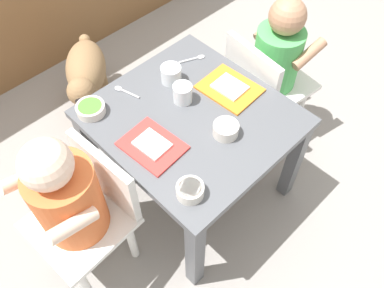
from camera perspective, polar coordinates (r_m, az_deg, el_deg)
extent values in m
plane|color=gray|center=(1.63, 0.00, -5.97)|extent=(7.00, 7.00, 0.00)
cube|color=#515459|center=(1.29, 0.00, 3.72)|extent=(0.56, 0.60, 0.03)
cube|color=#515459|center=(1.28, 0.43, -15.43)|extent=(0.04, 0.04, 0.41)
cube|color=#515459|center=(1.49, 14.29, -2.30)|extent=(0.04, 0.04, 0.41)
cube|color=#515459|center=(1.51, -14.10, -1.26)|extent=(0.04, 0.04, 0.41)
cube|color=#515459|center=(1.70, -0.31, 8.38)|extent=(0.04, 0.04, 0.41)
cube|color=white|center=(1.30, -15.67, -10.78)|extent=(0.30, 0.30, 0.02)
cube|color=white|center=(1.23, -12.27, -4.49)|extent=(0.04, 0.27, 0.22)
cylinder|color=#D86633|center=(1.18, -17.14, -7.74)|extent=(0.19, 0.19, 0.26)
sphere|color=beige|center=(1.03, -20.09, -2.76)|extent=(0.14, 0.14, 0.14)
cylinder|color=white|center=(1.46, -20.02, -13.13)|extent=(0.03, 0.03, 0.25)
cylinder|color=white|center=(1.37, -15.08, -18.64)|extent=(0.03, 0.03, 0.25)
cylinder|color=white|center=(1.48, -13.90, -8.26)|extent=(0.03, 0.03, 0.25)
cylinder|color=white|center=(1.40, -8.63, -13.23)|extent=(0.03, 0.03, 0.25)
cylinder|color=beige|center=(1.18, -22.74, -4.50)|extent=(0.15, 0.05, 0.09)
cylinder|color=beige|center=(1.07, -16.65, -11.06)|extent=(0.15, 0.05, 0.09)
cube|color=white|center=(1.65, 11.21, 8.55)|extent=(0.31, 0.31, 0.02)
cube|color=white|center=(1.50, 8.40, 9.82)|extent=(0.06, 0.27, 0.22)
cylinder|color=#4CB259|center=(1.57, 11.95, 11.89)|extent=(0.18, 0.18, 0.24)
sphere|color=#A87A5B|center=(1.47, 13.44, 17.26)|extent=(0.13, 0.13, 0.13)
cylinder|color=white|center=(1.77, 15.08, 4.82)|extent=(0.03, 0.03, 0.25)
cylinder|color=white|center=(1.85, 10.61, 8.57)|extent=(0.03, 0.03, 0.25)
cylinder|color=white|center=(1.65, 10.41, 1.79)|extent=(0.03, 0.03, 0.25)
cylinder|color=white|center=(1.74, 5.88, 5.88)|extent=(0.03, 0.03, 0.25)
cylinder|color=#A87A5B|center=(1.52, 16.29, 12.18)|extent=(0.15, 0.06, 0.09)
cylinder|color=#A87A5B|center=(1.61, 11.07, 16.04)|extent=(0.15, 0.06, 0.09)
ellipsoid|color=olive|center=(1.82, -14.96, 10.36)|extent=(0.33, 0.36, 0.17)
sphere|color=olive|center=(1.66, -15.47, 7.24)|extent=(0.11, 0.11, 0.11)
sphere|color=black|center=(1.64, -15.50, 6.15)|extent=(0.05, 0.05, 0.05)
torus|color=green|center=(1.70, -15.34, 7.73)|extent=(0.10, 0.08, 0.10)
sphere|color=olive|center=(1.92, -15.03, 14.12)|extent=(0.05, 0.05, 0.05)
cylinder|color=olive|center=(1.87, -15.70, 5.20)|extent=(0.04, 0.04, 0.14)
cylinder|color=olive|center=(1.85, -12.60, 5.56)|extent=(0.04, 0.04, 0.14)
cylinder|color=olive|center=(1.99, -15.49, 8.90)|extent=(0.04, 0.04, 0.14)
cylinder|color=olive|center=(1.97, -12.56, 9.27)|extent=(0.04, 0.04, 0.14)
cube|color=red|center=(1.20, -5.67, -0.24)|extent=(0.15, 0.19, 0.01)
cube|color=white|center=(1.20, -5.70, -0.01)|extent=(0.08, 0.11, 0.01)
cube|color=orange|center=(1.36, 5.37, 7.87)|extent=(0.16, 0.20, 0.01)
cube|color=white|center=(1.35, 5.39, 8.11)|extent=(0.09, 0.11, 0.01)
cylinder|color=white|center=(1.30, -1.35, 7.23)|extent=(0.06, 0.06, 0.06)
cylinder|color=silver|center=(1.31, -1.34, 6.65)|extent=(0.05, 0.05, 0.03)
cylinder|color=white|center=(1.37, -2.99, 9.88)|extent=(0.07, 0.07, 0.06)
cylinder|color=silver|center=(1.38, -2.97, 9.51)|extent=(0.06, 0.06, 0.03)
cylinder|color=silver|center=(1.22, 4.82, 2.08)|extent=(0.08, 0.08, 0.04)
cylinder|color=#D84C33|center=(1.21, 4.88, 2.59)|extent=(0.06, 0.06, 0.01)
cylinder|color=silver|center=(1.09, -0.27, -6.63)|extent=(0.08, 0.08, 0.04)
cylinder|color=#B26633|center=(1.08, -0.27, -6.21)|extent=(0.06, 0.06, 0.01)
cylinder|color=silver|center=(1.31, -14.21, 4.85)|extent=(0.09, 0.09, 0.03)
cylinder|color=#4C8C33|center=(1.31, -14.31, 5.21)|extent=(0.08, 0.08, 0.01)
cylinder|color=silver|center=(1.46, -0.48, 11.86)|extent=(0.07, 0.04, 0.01)
ellipsoid|color=silver|center=(1.47, 1.29, 12.30)|extent=(0.03, 0.03, 0.01)
cylinder|color=silver|center=(1.35, -8.82, 7.11)|extent=(0.03, 0.07, 0.01)
ellipsoid|color=silver|center=(1.38, -10.42, 7.80)|extent=(0.03, 0.03, 0.01)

